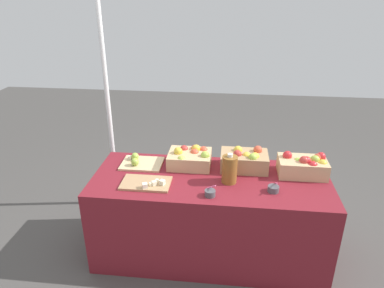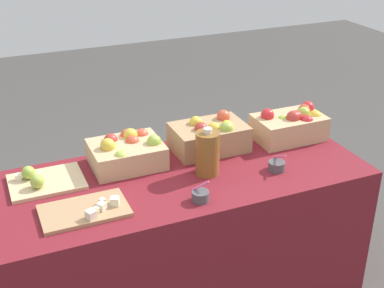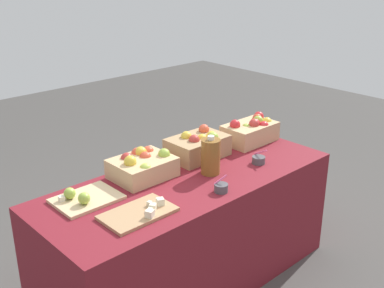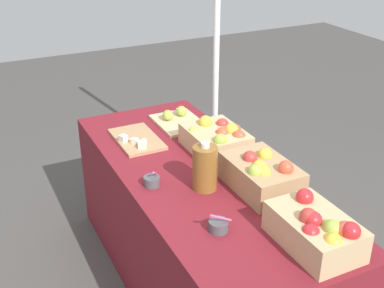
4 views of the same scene
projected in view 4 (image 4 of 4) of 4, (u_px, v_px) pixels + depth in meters
ground_plane at (198, 285)px, 2.90m from camera, size 10.00×10.00×0.00m
table at (199, 232)px, 2.74m from camera, size 1.90×0.76×0.74m
apple_crate_left at (317, 230)px, 2.00m from camera, size 0.38×0.24×0.18m
apple_crate_middle at (261, 174)px, 2.40m from camera, size 0.39×0.26×0.19m
apple_crate_right at (217, 138)px, 2.78m from camera, size 0.36×0.28×0.17m
cutting_board_front at (137, 139)px, 2.90m from camera, size 0.38×0.23×0.06m
cutting_board_back at (178, 120)px, 3.13m from camera, size 0.35×0.26×0.08m
sample_bowl_near at (152, 181)px, 2.45m from camera, size 0.08×0.08×0.10m
sample_bowl_mid at (219, 226)px, 2.12m from camera, size 0.08×0.10×0.10m
cider_jug at (205, 168)px, 2.39m from camera, size 0.12×0.12×0.24m
tent_pole at (216, 47)px, 3.53m from camera, size 0.04×0.04×2.11m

